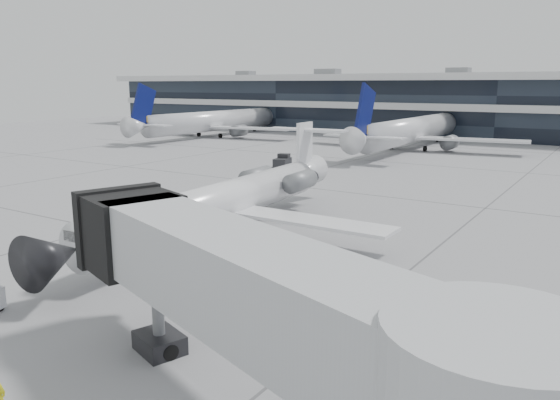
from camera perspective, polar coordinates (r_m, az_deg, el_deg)
The scene contains 8 objects.
ground at distance 31.04m, azimuth -6.34°, elevation -5.58°, with size 220.00×220.00×0.00m, color gray.
terminal at distance 106.66m, azimuth 22.79°, elevation 8.76°, with size 170.00×22.00×10.00m, color black.
bg_jet_left at distance 101.09m, azimuth -6.65°, elevation 6.64°, with size 32.00×40.00×9.60m, color silver, non-canonical shape.
bg_jet_center at distance 82.90m, azimuth 13.68°, elevation 5.21°, with size 32.00×40.00×9.60m, color silver, non-canonical shape.
regional_jet at distance 34.75m, azimuth -5.62°, elevation 0.06°, with size 22.10×27.60×6.37m.
jet_bridge at distance 13.99m, azimuth -1.48°, elevation -10.06°, with size 17.07×8.41×5.61m.
traffic_cone at distance 37.82m, azimuth -6.75°, elevation -1.95°, with size 0.46×0.46×0.57m.
far_tug at distance 61.97m, azimuth 0.27°, elevation 4.01°, with size 2.01×2.77×1.59m.
Camera 1 is at (18.73, -22.91, 9.34)m, focal length 35.00 mm.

